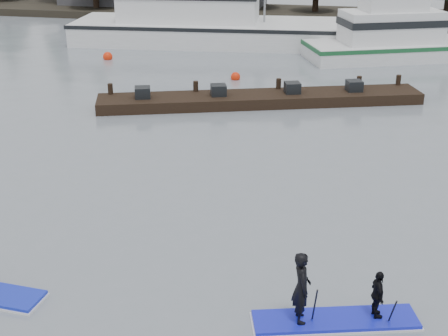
% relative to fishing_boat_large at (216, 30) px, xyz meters
% --- Properties ---
extents(ground, '(160.00, 160.00, 0.00)m').
position_rel_fishing_boat_large_xyz_m(ground, '(5.97, -30.44, -0.88)').
color(ground, gray).
rests_on(ground, ground).
extents(far_shore, '(70.00, 8.00, 0.60)m').
position_rel_fishing_boat_large_xyz_m(far_shore, '(5.97, 11.56, -0.58)').
color(far_shore, '#2D281E').
rests_on(far_shore, ground).
extents(treeline, '(60.00, 4.00, 8.00)m').
position_rel_fishing_boat_large_xyz_m(treeline, '(5.97, 11.56, -0.88)').
color(treeline, black).
rests_on(treeline, ground).
extents(fishing_boat_large, '(20.90, 7.56, 11.23)m').
position_rel_fishing_boat_large_xyz_m(fishing_boat_large, '(0.00, 0.00, 0.00)').
color(fishing_boat_large, white).
rests_on(fishing_boat_large, ground).
extents(fishing_boat_medium, '(13.60, 8.57, 8.02)m').
position_rel_fishing_boat_large_xyz_m(fishing_boat_medium, '(12.59, -2.02, -0.32)').
color(fishing_boat_medium, white).
rests_on(fishing_boat_medium, ground).
extents(floating_dock, '(15.03, 6.92, 0.51)m').
position_rel_fishing_boat_large_xyz_m(floating_dock, '(5.39, -13.79, -0.62)').
color(floating_dock, black).
rests_on(floating_dock, ground).
extents(buoy_b, '(0.52, 0.52, 0.52)m').
position_rel_fishing_boat_large_xyz_m(buoy_b, '(3.30, -9.49, -0.88)').
color(buoy_b, red).
rests_on(buoy_b, ground).
extents(buoy_a, '(0.58, 0.58, 0.58)m').
position_rel_fishing_boat_large_xyz_m(buoy_a, '(-5.34, -6.34, -0.88)').
color(buoy_a, red).
rests_on(buoy_a, ground).
extents(paddleboard_duo, '(3.75, 1.85, 2.30)m').
position_rel_fishing_boat_large_xyz_m(paddleboard_duo, '(9.61, -30.13, -0.32)').
color(paddleboard_duo, '#1620D4').
rests_on(paddleboard_duo, ground).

